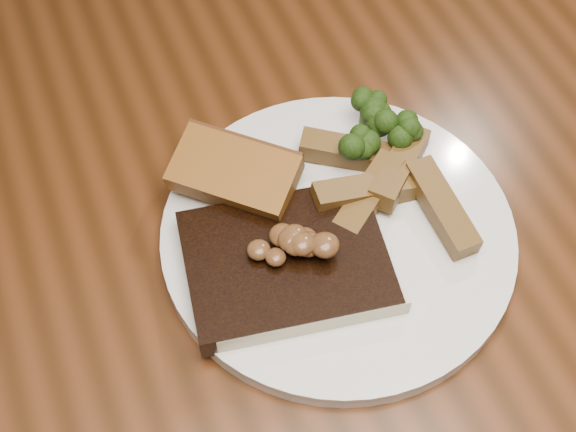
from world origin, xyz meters
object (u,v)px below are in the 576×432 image
(plate, at_px, (338,236))
(steak, at_px, (286,263))
(dining_table, at_px, (301,270))
(potato_wedges, at_px, (394,195))
(garlic_bread, at_px, (236,187))
(chair_far, at_px, (153,38))

(plate, relative_size, steak, 1.87)
(dining_table, xyz_separation_m, potato_wedges, (0.08, -0.02, 0.12))
(dining_table, bearing_deg, steak, -125.62)
(garlic_bread, bearing_deg, dining_table, 5.67)
(chair_far, distance_m, potato_wedges, 0.71)
(chair_far, xyz_separation_m, potato_wedges, (0.08, -0.62, 0.34))
(steak, xyz_separation_m, potato_wedges, (0.11, 0.03, 0.00))
(dining_table, relative_size, plate, 5.29)
(plate, height_order, potato_wedges, potato_wedges)
(plate, bearing_deg, dining_table, 119.30)
(plate, height_order, steak, steak)
(steak, bearing_deg, garlic_bread, 106.86)
(dining_table, relative_size, chair_far, 1.99)
(plate, bearing_deg, steak, -162.06)
(dining_table, distance_m, plate, 0.11)
(plate, xyz_separation_m, steak, (-0.06, -0.02, 0.02))
(steak, distance_m, potato_wedges, 0.12)
(chair_far, xyz_separation_m, plate, (0.02, -0.63, 0.32))
(steak, height_order, potato_wedges, same)
(plate, distance_m, potato_wedges, 0.06)
(chair_far, xyz_separation_m, garlic_bread, (-0.05, -0.56, 0.34))
(dining_table, relative_size, steak, 9.89)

